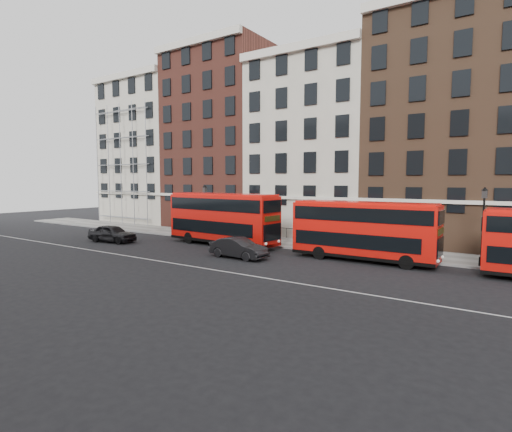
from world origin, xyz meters
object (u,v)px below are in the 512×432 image
Objects in this scene: bus_b at (222,218)px; car_rear at (112,233)px; car_front at (238,248)px; bus_c at (363,229)px.

bus_b is 11.03m from car_rear.
car_front is at bearing -35.41° from bus_b.
car_front is at bearing -153.99° from bus_c.
bus_b is at bearing 52.90° from car_front.
car_front is (14.78, 0.35, -0.06)m from car_rear.
car_front is at bearing -96.64° from car_rear.
bus_b is 2.32× the size of car_rear.
bus_c is (13.09, -0.00, -0.20)m from bus_b.
car_rear is at bearing -151.31° from bus_b.
car_rear is 14.79m from car_front.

